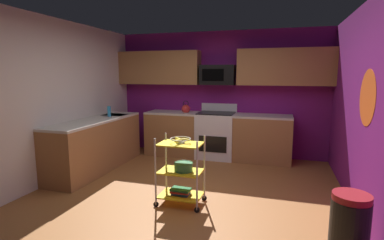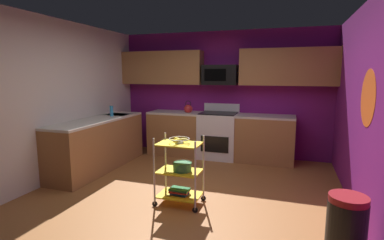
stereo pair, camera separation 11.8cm
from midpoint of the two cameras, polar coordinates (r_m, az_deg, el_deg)
floor at (r=4.35m, az=-0.78°, el=-14.70°), size 4.40×4.80×0.04m
wall_back at (r=6.35m, az=6.41°, el=5.01°), size 4.52×0.06×2.60m
wall_left at (r=5.19m, az=-24.82°, el=3.40°), size 0.06×4.80×2.60m
wall_right at (r=3.90m, az=31.86°, el=1.35°), size 0.06×4.80×2.60m
wall_flower_decal at (r=3.91m, az=31.49°, el=3.60°), size 0.00×0.66×0.66m
counter_run at (r=5.83m, az=-3.49°, el=-3.61°), size 3.69×2.79×0.92m
oven_range at (r=6.15m, az=5.62°, el=-2.84°), size 0.76×0.65×1.10m
upper_cabinets at (r=6.15m, az=6.13°, el=10.02°), size 4.40×0.33×0.70m
microwave at (r=6.12m, az=6.01°, el=8.62°), size 0.70×0.39×0.40m
rolling_cart at (r=3.96m, az=-1.58°, el=-9.80°), size 0.63×0.39×0.91m
fruit_bowl at (r=3.85m, az=-1.60°, el=-3.82°), size 0.27×0.27×0.07m
mixing_bowl_large at (r=3.93m, az=-1.01°, el=-8.95°), size 0.25×0.25×0.11m
book_stack at (r=4.06m, az=-1.56°, el=-13.54°), size 0.27×0.20×0.08m
kettle at (r=6.23m, az=-0.18°, el=2.19°), size 0.21×0.18×0.26m
dish_soap_bottle at (r=5.83m, az=-14.67°, el=1.67°), size 0.06×0.06×0.20m
trash_can at (r=3.18m, az=28.51°, el=-18.27°), size 0.34×0.42×0.66m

